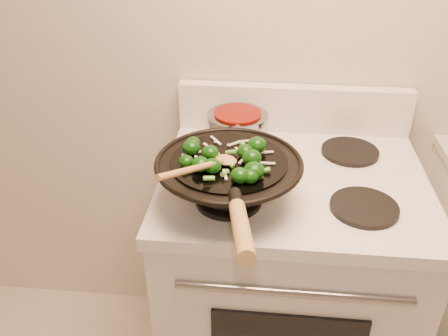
# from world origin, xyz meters

# --- Properties ---
(stove) EXTENTS (0.78, 0.67, 1.08)m
(stove) POSITION_xyz_m (-0.06, 1.17, 0.47)
(stove) COLOR white
(stove) RESTS_ON ground
(wok) EXTENTS (0.39, 0.64, 0.20)m
(wok) POSITION_xyz_m (-0.24, 1.02, 1.00)
(wok) COLOR black
(wok) RESTS_ON stove
(stirfry) EXTENTS (0.24, 0.24, 0.04)m
(stirfry) POSITION_xyz_m (-0.24, 1.00, 1.07)
(stirfry) COLOR #0C3908
(stirfry) RESTS_ON wok
(wooden_spoon) EXTENTS (0.17, 0.26, 0.09)m
(wooden_spoon) POSITION_xyz_m (-0.28, 0.94, 1.08)
(wooden_spoon) COLOR #B38346
(wooden_spoon) RESTS_ON wok
(saucepan) EXTENTS (0.19, 0.31, 0.11)m
(saucepan) POSITION_xyz_m (-0.24, 1.32, 0.99)
(saucepan) COLOR gray
(saucepan) RESTS_ON stove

